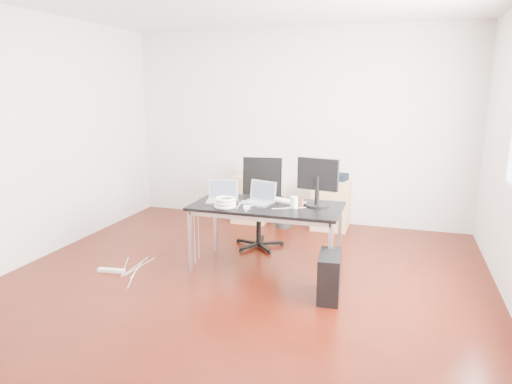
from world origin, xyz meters
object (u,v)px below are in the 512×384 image
(desk, at_px, (267,210))
(office_chair, at_px, (260,199))
(filing_cabinet_right, at_px, (331,204))
(pc_tower, at_px, (329,276))
(filing_cabinet_left, at_px, (252,198))

(desk, distance_m, office_chair, 0.81)
(office_chair, distance_m, filing_cabinet_right, 1.27)
(pc_tower, bearing_deg, desk, 141.30)
(filing_cabinet_right, bearing_deg, filing_cabinet_left, 180.00)
(desk, relative_size, filing_cabinet_left, 2.29)
(office_chair, bearing_deg, pc_tower, -56.49)
(desk, relative_size, office_chair, 1.48)
(office_chair, relative_size, filing_cabinet_right, 1.54)
(pc_tower, bearing_deg, office_chair, 125.65)
(filing_cabinet_right, bearing_deg, office_chair, -127.09)
(desk, bearing_deg, filing_cabinet_left, 113.13)
(filing_cabinet_right, relative_size, pc_tower, 1.56)
(desk, bearing_deg, pc_tower, -33.74)
(filing_cabinet_left, distance_m, filing_cabinet_right, 1.19)
(office_chair, bearing_deg, desk, -74.70)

